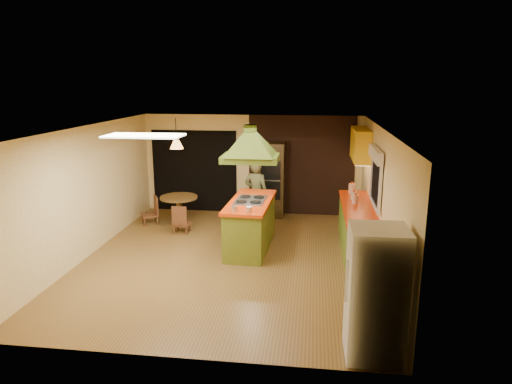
# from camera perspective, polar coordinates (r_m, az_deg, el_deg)

# --- Properties ---
(ground) EXTENTS (6.50, 6.50, 0.00)m
(ground) POSITION_cam_1_polar(r_m,az_deg,el_deg) (8.85, -3.34, -8.33)
(ground) COLOR brown
(ground) RESTS_ON ground
(room_walls) EXTENTS (5.50, 6.50, 6.50)m
(room_walls) POSITION_cam_1_polar(r_m,az_deg,el_deg) (8.46, -3.46, -0.46)
(room_walls) COLOR #FFEFB6
(room_walls) RESTS_ON ground
(ceiling_plane) EXTENTS (6.50, 6.50, 0.00)m
(ceiling_plane) POSITION_cam_1_polar(r_m,az_deg,el_deg) (8.25, -3.59, 7.99)
(ceiling_plane) COLOR silver
(ceiling_plane) RESTS_ON room_walls
(brick_panel) EXTENTS (2.64, 0.03, 2.50)m
(brick_panel) POSITION_cam_1_polar(r_m,az_deg,el_deg) (11.48, 5.68, 3.27)
(brick_panel) COLOR #381E14
(brick_panel) RESTS_ON ground
(nook_opening) EXTENTS (2.20, 0.03, 2.10)m
(nook_opening) POSITION_cam_1_polar(r_m,az_deg,el_deg) (11.91, -7.69, 2.62)
(nook_opening) COLOR black
(nook_opening) RESTS_ON ground
(right_counter) EXTENTS (0.62, 3.05, 0.92)m
(right_counter) POSITION_cam_1_polar(r_m,az_deg,el_deg) (9.16, 12.62, -4.79)
(right_counter) COLOR olive
(right_counter) RESTS_ON ground
(upper_cabinets) EXTENTS (0.34, 1.40, 0.70)m
(upper_cabinets) POSITION_cam_1_polar(r_m,az_deg,el_deg) (10.40, 12.93, 5.81)
(upper_cabinets) COLOR yellow
(upper_cabinets) RESTS_ON room_walls
(window_right) EXTENTS (0.12, 1.35, 1.06)m
(window_right) POSITION_cam_1_polar(r_m,az_deg,el_deg) (8.68, 14.80, 2.99)
(window_right) COLOR black
(window_right) RESTS_ON room_walls
(fluor_panel) EXTENTS (1.20, 0.60, 0.03)m
(fluor_panel) POSITION_cam_1_polar(r_m,az_deg,el_deg) (7.40, -13.81, 6.85)
(fluor_panel) COLOR white
(fluor_panel) RESTS_ON ceiling_plane
(kitchen_island) EXTENTS (0.89, 2.03, 1.01)m
(kitchen_island) POSITION_cam_1_polar(r_m,az_deg,el_deg) (9.24, -0.70, -4.02)
(kitchen_island) COLOR olive
(kitchen_island) RESTS_ON ground
(range_hood) EXTENTS (1.10, 0.80, 0.80)m
(range_hood) POSITION_cam_1_polar(r_m,az_deg,el_deg) (8.86, -0.73, 6.78)
(range_hood) COLOR #546C1B
(range_hood) RESTS_ON ceiling_plane
(man) EXTENTS (0.68, 0.56, 1.60)m
(man) POSITION_cam_1_polar(r_m,az_deg,el_deg) (10.45, 0.05, -0.24)
(man) COLOR #4B4D29
(man) RESTS_ON ground
(refrigerator) EXTENTS (0.69, 0.66, 1.66)m
(refrigerator) POSITION_cam_1_polar(r_m,az_deg,el_deg) (5.81, 14.75, -12.16)
(refrigerator) COLOR white
(refrigerator) RESTS_ON ground
(wall_oven) EXTENTS (0.63, 0.61, 1.86)m
(wall_oven) POSITION_cam_1_polar(r_m,az_deg,el_deg) (11.31, 1.96, 1.52)
(wall_oven) COLOR #402E14
(wall_oven) RESTS_ON ground
(dining_table) EXTENTS (0.88, 0.88, 0.67)m
(dining_table) POSITION_cam_1_polar(r_m,az_deg,el_deg) (10.97, -9.60, -1.57)
(dining_table) COLOR brown
(dining_table) RESTS_ON ground
(chair_left) EXTENTS (0.50, 0.50, 0.66)m
(chair_left) POSITION_cam_1_polar(r_m,az_deg,el_deg) (11.13, -13.17, -2.22)
(chair_left) COLOR brown
(chair_left) RESTS_ON ground
(chair_near) EXTENTS (0.37, 0.37, 0.65)m
(chair_near) POSITION_cam_1_polar(r_m,az_deg,el_deg) (10.34, -9.26, -3.31)
(chair_near) COLOR brown
(chair_near) RESTS_ON ground
(pendant_lamp) EXTENTS (0.40, 0.40, 0.20)m
(pendant_lamp) POSITION_cam_1_polar(r_m,az_deg,el_deg) (10.68, -9.90, 5.89)
(pendant_lamp) COLOR #FF9E3F
(pendant_lamp) RESTS_ON ceiling_plane
(canister_large) EXTENTS (0.19, 0.19, 0.21)m
(canister_large) POSITION_cam_1_polar(r_m,az_deg,el_deg) (10.20, 11.89, 0.42)
(canister_large) COLOR #F4E3C4
(canister_large) RESTS_ON right_counter
(canister_medium) EXTENTS (0.16, 0.16, 0.17)m
(canister_medium) POSITION_cam_1_polar(r_m,az_deg,el_deg) (9.36, 12.29, -0.91)
(canister_medium) COLOR beige
(canister_medium) RESTS_ON right_counter
(canister_small) EXTENTS (0.15, 0.15, 0.17)m
(canister_small) POSITION_cam_1_polar(r_m,az_deg,el_deg) (9.67, 12.13, -0.45)
(canister_small) COLOR beige
(canister_small) RESTS_ON right_counter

